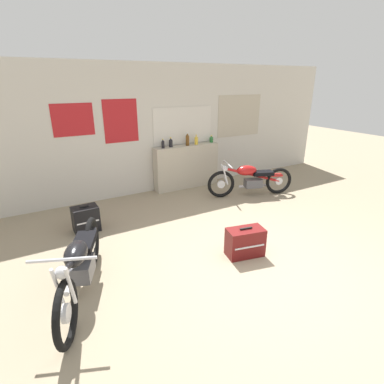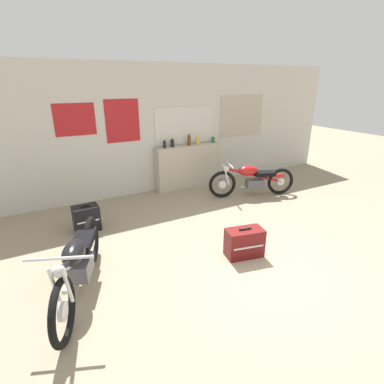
% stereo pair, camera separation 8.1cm
% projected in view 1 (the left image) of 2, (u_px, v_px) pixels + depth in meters
% --- Properties ---
extents(ground_plane, '(24.00, 24.00, 0.00)m').
position_uv_depth(ground_plane, '(263.00, 270.00, 4.09)').
color(ground_plane, gray).
extents(wall_back, '(10.00, 0.07, 2.80)m').
position_uv_depth(wall_back, '(155.00, 130.00, 6.63)').
color(wall_back, beige).
rests_on(wall_back, ground_plane).
extents(sill_counter, '(1.60, 0.28, 1.02)m').
position_uv_depth(sill_counter, '(186.00, 167.00, 7.12)').
color(sill_counter, '#B7AD99').
rests_on(sill_counter, ground_plane).
extents(bottle_leftmost, '(0.07, 0.07, 0.21)m').
position_uv_depth(bottle_leftmost, '(163.00, 144.00, 6.62)').
color(bottle_leftmost, black).
rests_on(bottle_leftmost, sill_counter).
extents(bottle_left_center, '(0.08, 0.08, 0.22)m').
position_uv_depth(bottle_left_center, '(171.00, 143.00, 6.75)').
color(bottle_left_center, black).
rests_on(bottle_left_center, sill_counter).
extents(bottle_center, '(0.08, 0.08, 0.30)m').
position_uv_depth(bottle_center, '(187.00, 140.00, 6.88)').
color(bottle_center, '#5B3814').
rests_on(bottle_center, sill_counter).
extents(bottle_right_center, '(0.08, 0.08, 0.23)m').
position_uv_depth(bottle_right_center, '(196.00, 140.00, 7.01)').
color(bottle_right_center, gold).
rests_on(bottle_right_center, sill_counter).
extents(bottle_rightmost, '(0.09, 0.09, 0.17)m').
position_uv_depth(bottle_rightmost, '(211.00, 139.00, 7.26)').
color(bottle_rightmost, '#23662D').
rests_on(bottle_rightmost, sill_counter).
extents(motorcycle_red, '(1.86, 0.85, 0.77)m').
position_uv_depth(motorcycle_red, '(251.00, 179.00, 6.62)').
color(motorcycle_red, black).
rests_on(motorcycle_red, ground_plane).
extents(motorcycle_black, '(0.93, 1.93, 0.86)m').
position_uv_depth(motorcycle_black, '(80.00, 264.00, 3.48)').
color(motorcycle_black, black).
rests_on(motorcycle_black, ground_plane).
extents(hard_case_black, '(0.43, 0.32, 0.46)m').
position_uv_depth(hard_case_black, '(86.00, 219.00, 5.09)').
color(hard_case_black, black).
rests_on(hard_case_black, ground_plane).
extents(hard_case_darkred, '(0.59, 0.39, 0.45)m').
position_uv_depth(hard_case_darkred, '(245.00, 242.00, 4.38)').
color(hard_case_darkred, maroon).
rests_on(hard_case_darkred, ground_plane).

